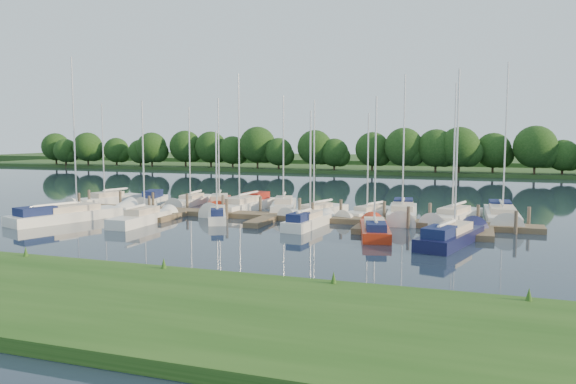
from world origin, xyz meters
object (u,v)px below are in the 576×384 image
(sailboat_n_0, at_px, (107,201))
(sailboat_s_2, at_px, (217,217))
(motorboat, at_px, (152,200))
(sailboat_n_5, at_px, (284,208))
(dock, at_px, (271,217))

(sailboat_n_0, xyz_separation_m, sailboat_s_2, (14.95, -6.31, 0.04))
(motorboat, bearing_deg, sailboat_s_2, 129.42)
(sailboat_n_0, relative_size, sailboat_s_2, 1.37)
(motorboat, distance_m, sailboat_s_2, 13.86)
(motorboat, relative_size, sailboat_n_5, 0.54)
(sailboat_n_0, distance_m, motorboat, 4.29)
(motorboat, bearing_deg, sailboat_n_0, 13.09)
(dock, relative_size, sailboat_n_5, 3.79)
(sailboat_n_0, relative_size, motorboat, 1.78)
(sailboat_n_0, bearing_deg, sailboat_s_2, 172.80)
(sailboat_n_0, relative_size, sailboat_n_5, 0.96)
(sailboat_s_2, bearing_deg, sailboat_n_0, 130.53)
(dock, distance_m, sailboat_n_0, 19.18)
(sailboat_s_2, bearing_deg, dock, 2.10)
(dock, bearing_deg, sailboat_n_5, 99.09)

